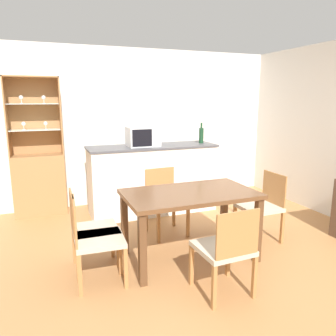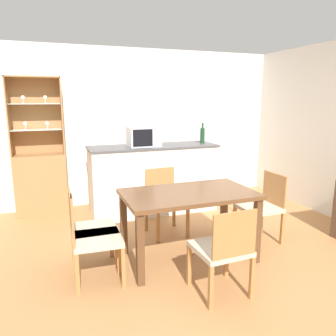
# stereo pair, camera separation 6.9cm
# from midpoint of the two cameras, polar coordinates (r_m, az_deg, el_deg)

# --- Properties ---
(ground_plane) EXTENTS (18.00, 18.00, 0.00)m
(ground_plane) POSITION_cam_midpoint_polar(r_m,az_deg,el_deg) (3.56, 4.63, -17.31)
(ground_plane) COLOR #B27A47
(wall_back) EXTENTS (6.80, 0.06, 2.55)m
(wall_back) POSITION_cam_midpoint_polar(r_m,az_deg,el_deg) (5.60, -6.99, 7.13)
(wall_back) COLOR silver
(wall_back) RESTS_ON ground_plane
(kitchen_counter) EXTENTS (1.95, 0.63, 1.05)m
(kitchen_counter) POSITION_cam_midpoint_polar(r_m,az_deg,el_deg) (5.07, -3.06, -1.90)
(kitchen_counter) COLOR white
(kitchen_counter) RESTS_ON ground_plane
(display_cabinet) EXTENTS (0.75, 0.34, 2.05)m
(display_cabinet) POSITION_cam_midpoint_polar(r_m,az_deg,el_deg) (5.34, -21.91, -1.04)
(display_cabinet) COLOR #A37042
(display_cabinet) RESTS_ON ground_plane
(dining_table) EXTENTS (1.41, 0.82, 0.76)m
(dining_table) POSITION_cam_midpoint_polar(r_m,az_deg,el_deg) (3.55, 3.26, -5.79)
(dining_table) COLOR brown
(dining_table) RESTS_ON ground_plane
(dining_chair_side_left_near) EXTENTS (0.47, 0.47, 0.84)m
(dining_chair_side_left_near) POSITION_cam_midpoint_polar(r_m,az_deg,el_deg) (3.25, -13.25, -11.94)
(dining_chair_side_left_near) COLOR #C1B299
(dining_chair_side_left_near) RESTS_ON ground_plane
(dining_chair_head_near) EXTENTS (0.47, 0.47, 0.84)m
(dining_chair_head_near) POSITION_cam_midpoint_polar(r_m,az_deg,el_deg) (3.01, 9.30, -13.73)
(dining_chair_head_near) COLOR #C1B299
(dining_chair_head_near) RESTS_ON ground_plane
(dining_chair_side_right_far) EXTENTS (0.46, 0.46, 0.84)m
(dining_chair_side_right_far) POSITION_cam_midpoint_polar(r_m,az_deg,el_deg) (4.23, 15.57, -6.37)
(dining_chair_side_right_far) COLOR #C1B299
(dining_chair_side_right_far) RESTS_ON ground_plane
(dining_chair_side_left_far) EXTENTS (0.46, 0.46, 0.84)m
(dining_chair_side_left_far) POSITION_cam_midpoint_polar(r_m,az_deg,el_deg) (3.47, -13.83, -10.38)
(dining_chair_side_left_far) COLOR #C1B299
(dining_chair_side_left_far) RESTS_ON ground_plane
(dining_chair_head_far) EXTENTS (0.48, 0.48, 0.84)m
(dining_chair_head_far) POSITION_cam_midpoint_polar(r_m,az_deg,el_deg) (4.28, -0.98, -5.74)
(dining_chair_head_far) COLOR #C1B299
(dining_chair_head_far) RESTS_ON ground_plane
(microwave) EXTENTS (0.46, 0.36, 0.29)m
(microwave) POSITION_cam_midpoint_polar(r_m,az_deg,el_deg) (4.91, -4.82, 5.49)
(microwave) COLOR silver
(microwave) RESTS_ON kitchen_counter
(wine_bottle) EXTENTS (0.07, 0.07, 0.32)m
(wine_bottle) POSITION_cam_midpoint_polar(r_m,az_deg,el_deg) (5.25, 5.44, 5.75)
(wine_bottle) COLOR #193D23
(wine_bottle) RESTS_ON kitchen_counter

